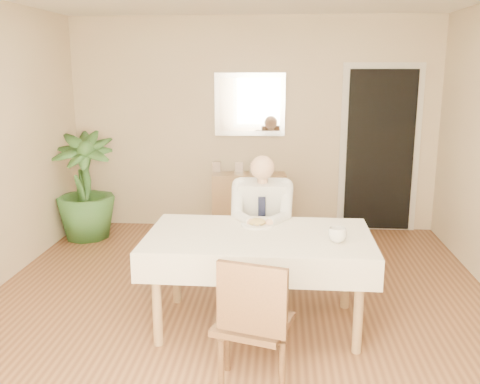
# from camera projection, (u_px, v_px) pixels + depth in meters

# --- Properties ---
(room) EXTENTS (5.00, 5.02, 2.60)m
(room) POSITION_uv_depth(u_px,v_px,m) (237.00, 159.00, 4.16)
(room) COLOR brown
(room) RESTS_ON ground
(window) EXTENTS (1.34, 0.04, 1.44)m
(window) POSITION_uv_depth(u_px,v_px,m) (175.00, 239.00, 1.73)
(window) COLOR beige
(window) RESTS_ON room
(doorway) EXTENTS (0.96, 0.07, 2.10)m
(doorway) POSITION_uv_depth(u_px,v_px,m) (380.00, 151.00, 6.51)
(doorway) COLOR beige
(doorway) RESTS_ON ground
(mirror) EXTENTS (0.86, 0.04, 0.76)m
(mirror) POSITION_uv_depth(u_px,v_px,m) (250.00, 105.00, 6.50)
(mirror) COLOR silver
(mirror) RESTS_ON room
(dining_table) EXTENTS (1.73, 1.03, 0.75)m
(dining_table) POSITION_uv_depth(u_px,v_px,m) (259.00, 245.00, 4.09)
(dining_table) COLOR olive
(dining_table) RESTS_ON ground
(chair_far) EXTENTS (0.45, 0.45, 0.87)m
(chair_far) POSITION_uv_depth(u_px,v_px,m) (262.00, 233.00, 4.99)
(chair_far) COLOR #412815
(chair_far) RESTS_ON ground
(chair_near) EXTENTS (0.53, 0.54, 0.90)m
(chair_near) POSITION_uv_depth(u_px,v_px,m) (253.00, 320.00, 3.22)
(chair_near) COLOR #412815
(chair_near) RESTS_ON ground
(seated_man) EXTENTS (0.48, 0.72, 1.24)m
(seated_man) POSITION_uv_depth(u_px,v_px,m) (262.00, 220.00, 4.66)
(seated_man) COLOR silver
(seated_man) RESTS_ON ground
(plate) EXTENTS (0.26, 0.26, 0.02)m
(plate) POSITION_uv_depth(u_px,v_px,m) (257.00, 225.00, 4.29)
(plate) COLOR white
(plate) RESTS_ON dining_table
(food) EXTENTS (0.14, 0.14, 0.06)m
(food) POSITION_uv_depth(u_px,v_px,m) (257.00, 222.00, 4.28)
(food) COLOR olive
(food) RESTS_ON dining_table
(knife) EXTENTS (0.01, 0.13, 0.01)m
(knife) POSITION_uv_depth(u_px,v_px,m) (262.00, 225.00, 4.22)
(knife) COLOR silver
(knife) RESTS_ON dining_table
(fork) EXTENTS (0.01, 0.13, 0.01)m
(fork) POSITION_uv_depth(u_px,v_px,m) (252.00, 225.00, 4.23)
(fork) COLOR silver
(fork) RESTS_ON dining_table
(coffee_mug) EXTENTS (0.16, 0.16, 0.11)m
(coffee_mug) POSITION_uv_depth(u_px,v_px,m) (337.00, 235.00, 3.88)
(coffee_mug) COLOR white
(coffee_mug) RESTS_ON dining_table
(sideboard) EXTENTS (0.93, 0.39, 0.72)m
(sideboard) POSITION_uv_depth(u_px,v_px,m) (249.00, 202.00, 6.63)
(sideboard) COLOR olive
(sideboard) RESTS_ON ground
(photo_frame_left) EXTENTS (0.10, 0.02, 0.14)m
(photo_frame_left) POSITION_uv_depth(u_px,v_px,m) (217.00, 167.00, 6.59)
(photo_frame_left) COLOR silver
(photo_frame_left) RESTS_ON sideboard
(photo_frame_center) EXTENTS (0.10, 0.02, 0.14)m
(photo_frame_center) POSITION_uv_depth(u_px,v_px,m) (239.00, 168.00, 6.55)
(photo_frame_center) COLOR silver
(photo_frame_center) RESTS_ON sideboard
(photo_frame_right) EXTENTS (0.10, 0.02, 0.14)m
(photo_frame_right) POSITION_uv_depth(u_px,v_px,m) (254.00, 167.00, 6.60)
(photo_frame_right) COLOR silver
(photo_frame_right) RESTS_ON sideboard
(potted_palm) EXTENTS (0.81, 0.81, 1.26)m
(potted_palm) POSITION_uv_depth(u_px,v_px,m) (84.00, 186.00, 6.27)
(potted_palm) COLOR #294F20
(potted_palm) RESTS_ON ground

